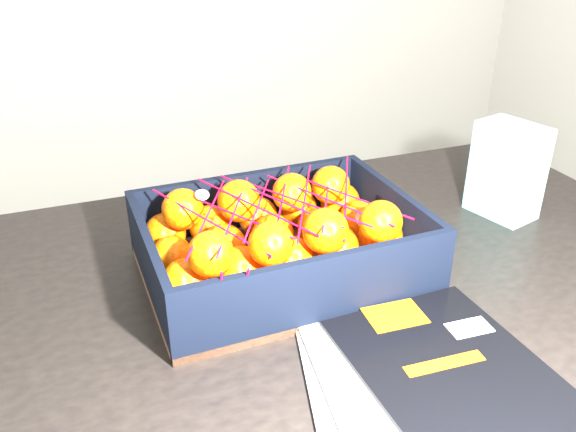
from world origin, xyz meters
name	(u,v)px	position (x,y,z in m)	size (l,w,h in m)	color
table	(335,330)	(0.17, 0.21, 0.65)	(1.22, 0.83, 0.75)	black
magazine_stack	(424,383)	(0.16, -0.04, 0.76)	(0.31, 0.33, 0.02)	beige
produce_crate	(280,254)	(0.10, 0.26, 0.78)	(0.39, 0.30, 0.11)	brown
clementine_heap	(282,239)	(0.10, 0.25, 0.81)	(0.37, 0.28, 0.12)	#FC5E05
mesh_net	(277,210)	(0.09, 0.25, 0.86)	(0.32, 0.26, 0.10)	red
retail_carton	(507,170)	(0.54, 0.29, 0.83)	(0.07, 0.11, 0.17)	white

